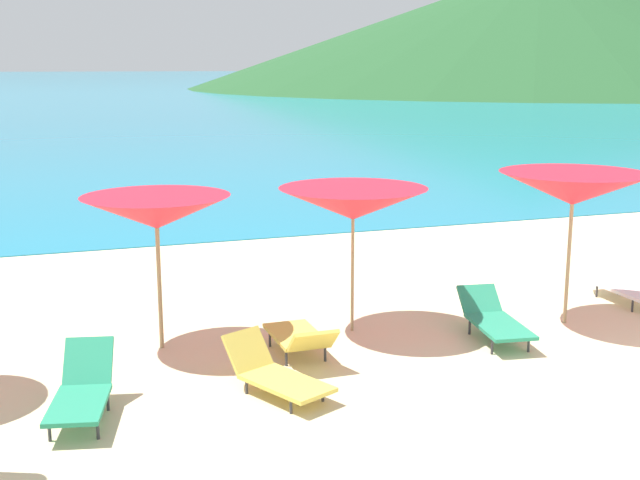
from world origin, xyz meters
name	(u,v)px	position (x,y,z in m)	size (l,w,h in m)	color
ground_plane	(385,243)	(0.00, 10.00, -0.15)	(50.00, 100.00, 0.30)	beige
ocean_water	(58,79)	(0.00, 230.71, 0.01)	(650.00, 440.00, 0.02)	teal
headland_hill	(538,27)	(72.29, 112.87, 9.79)	(115.14, 115.14, 19.57)	#235128
umbrella_2	(156,212)	(-5.95, 4.17, 1.91)	(2.04, 2.04, 2.14)	#9E7F59
umbrella_3	(353,204)	(-3.17, 3.99, 1.91)	(2.27, 2.27, 2.14)	#9E7F59
umbrella_4	(573,189)	(0.03, 3.27, 2.07)	(2.29, 2.29, 2.31)	#9E7F59
lounge_chair_1	(494,319)	(-1.39, 2.98, 0.30)	(0.85, 1.70, 0.61)	#268C66
lounge_chair_2	(82,389)	(-7.13, 2.12, 0.33)	(0.88, 1.55, 0.73)	#268C66
lounge_chair_4	(300,337)	(-4.25, 3.14, 0.29)	(0.63, 1.49, 0.59)	#D8BF4C
lounge_chair_7	(274,373)	(-4.92, 2.08, 0.26)	(1.13, 1.56, 0.64)	#D8BF4C
lounge_chair_9	(619,284)	(1.62, 4.01, 0.28)	(0.54, 1.63, 0.62)	white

